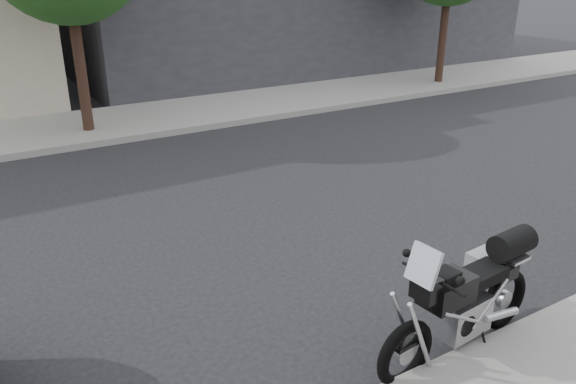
# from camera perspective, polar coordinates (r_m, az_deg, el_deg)

# --- Properties ---
(ground) EXTENTS (120.00, 120.00, 0.00)m
(ground) POSITION_cam_1_polar(r_m,az_deg,el_deg) (9.14, 1.35, -1.64)
(ground) COLOR black
(ground) RESTS_ON ground
(far_sidewalk) EXTENTS (44.00, 3.00, 0.15)m
(far_sidewalk) POSITION_cam_1_polar(r_m,az_deg,el_deg) (14.73, -12.34, 7.51)
(far_sidewalk) COLOR gray
(far_sidewalk) RESTS_ON ground
(motorcycle) EXTENTS (2.23, 0.85, 1.41)m
(motorcycle) POSITION_cam_1_polar(r_m,az_deg,el_deg) (6.01, 17.90, -10.00)
(motorcycle) COLOR black
(motorcycle) RESTS_ON ground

